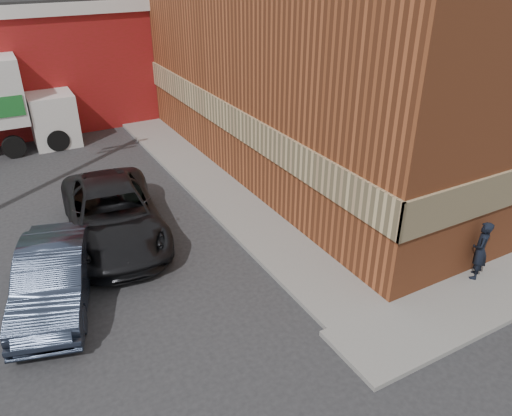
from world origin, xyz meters
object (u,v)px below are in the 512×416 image
brick_building (380,27)px  sedan (53,277)px  man (480,250)px  suv_a (113,214)px

brick_building → sedan: (-13.76, -4.99, -3.98)m
brick_building → man: (-4.38, -9.25, -3.78)m
man → suv_a: man is taller
man → brick_building: bearing=-149.5°
brick_building → sedan: bearing=-160.1°
man → sedan: (-9.38, 4.26, -0.19)m
brick_building → sedan: brick_building is taller
brick_building → sedan: size_ratio=4.25×
sedan → suv_a: (2.00, 2.25, 0.06)m
brick_building → man: size_ratio=11.72×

